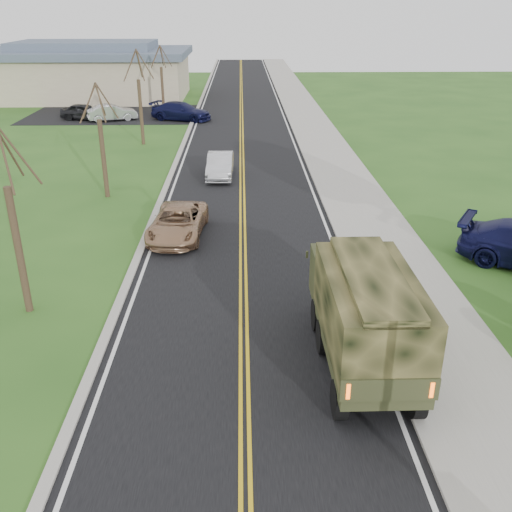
{
  "coord_description": "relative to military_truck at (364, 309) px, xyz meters",
  "views": [
    {
      "loc": [
        -0.01,
        -6.49,
        9.19
      ],
      "look_at": [
        0.41,
        10.13,
        1.8
      ],
      "focal_mm": 40.0,
      "sensor_mm": 36.0,
      "label": 1
    }
  ],
  "objects": [
    {
      "name": "road",
      "position": [
        -3.2,
        33.34,
        -1.78
      ],
      "size": [
        8.0,
        120.0,
        0.01
      ],
      "primitive_type": "cube",
      "color": "black",
      "rests_on": "ground"
    },
    {
      "name": "curb_right",
      "position": [
        0.95,
        33.34,
        -1.73
      ],
      "size": [
        0.3,
        120.0,
        0.12
      ],
      "primitive_type": "cube",
      "color": "#9E998E",
      "rests_on": "ground"
    },
    {
      "name": "sidewalk_right",
      "position": [
        2.7,
        33.34,
        -1.74
      ],
      "size": [
        3.2,
        120.0,
        0.1
      ],
      "primitive_type": "cube",
      "color": "#9E998E",
      "rests_on": "ground"
    },
    {
      "name": "curb_left",
      "position": [
        -7.35,
        33.34,
        -1.74
      ],
      "size": [
        0.3,
        120.0,
        0.1
      ],
      "primitive_type": "cube",
      "color": "#9E998E",
      "rests_on": "ground"
    },
    {
      "name": "bare_tree_a",
      "position": [
        -10.2,
        3.34,
        0.84
      ],
      "size": [
        1.93,
        2.26,
        6.08
      ],
      "color": "#38281C",
      "rests_on": "ground"
    },
    {
      "name": "bare_tree_b",
      "position": [
        -10.2,
        15.34,
        0.69
      ],
      "size": [
        1.83,
        2.14,
        5.73
      ],
      "color": "#38281C",
      "rests_on": "ground"
    },
    {
      "name": "bare_tree_c",
      "position": [
        -10.2,
        27.34,
        0.99
      ],
      "size": [
        2.04,
        2.39,
        6.42
      ],
      "color": "#38281C",
      "rests_on": "ground"
    },
    {
      "name": "bare_tree_d",
      "position": [
        -10.2,
        39.34,
        0.76
      ],
      "size": [
        1.88,
        2.2,
        5.91
      ],
      "color": "#38281C",
      "rests_on": "ground"
    },
    {
      "name": "commercial_building",
      "position": [
        -19.18,
        49.32,
        0.9
      ],
      "size": [
        25.5,
        21.5,
        5.65
      ],
      "color": "tan",
      "rests_on": "ground"
    },
    {
      "name": "military_truck",
      "position": [
        0.0,
        0.0,
        0.0
      ],
      "size": [
        2.23,
        6.28,
        3.12
      ],
      "rotation": [
        0.0,
        0.0,
        0.0
      ],
      "color": "black",
      "rests_on": "ground"
    },
    {
      "name": "suv_champagne",
      "position": [
        -5.97,
        9.7,
        -1.14
      ],
      "size": [
        2.49,
        4.78,
        1.29
      ],
      "primitive_type": "imported",
      "rotation": [
        0.0,
        0.0,
        -0.08
      ],
      "color": "#A37D5C",
      "rests_on": "ground"
    },
    {
      "name": "sedan_silver",
      "position": [
        -4.46,
        18.87,
        -1.12
      ],
      "size": [
        1.51,
        4.1,
        1.34
      ],
      "primitive_type": "imported",
      "rotation": [
        0.0,
        0.0,
        -0.02
      ],
      "color": "silver",
      "rests_on": "ground"
    },
    {
      "name": "lot_car_dark",
      "position": [
        -16.63,
        36.7,
        -1.1
      ],
      "size": [
        4.31,
        2.51,
        1.38
      ],
      "primitive_type": "imported",
      "rotation": [
        0.0,
        0.0,
        1.34
      ],
      "color": "black",
      "rests_on": "ground"
    },
    {
      "name": "lot_car_silver",
      "position": [
        -14.21,
        36.3,
        -1.1
      ],
      "size": [
        4.4,
        2.79,
        1.37
      ],
      "primitive_type": "imported",
      "rotation": [
        0.0,
        0.0,
        1.92
      ],
      "color": "#A8A8AC",
      "rests_on": "ground"
    },
    {
      "name": "lot_car_navy",
      "position": [
        -8.34,
        36.38,
        -1.03
      ],
      "size": [
        5.62,
        3.8,
        1.51
      ],
      "primitive_type": "imported",
      "rotation": [
        0.0,
        0.0,
        1.22
      ],
      "color": "#0E1034",
      "rests_on": "ground"
    }
  ]
}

